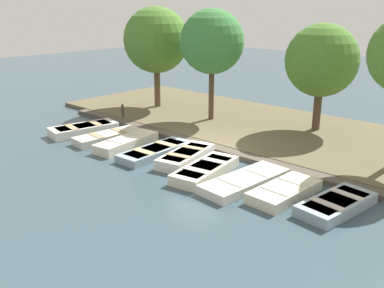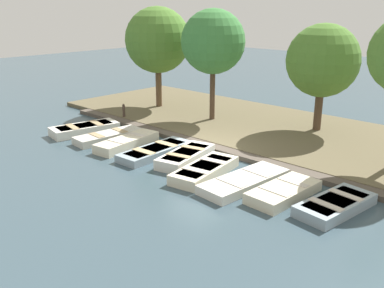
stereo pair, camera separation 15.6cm
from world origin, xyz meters
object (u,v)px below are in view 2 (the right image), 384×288
(rowboat_1, at_px, (109,136))
(rowboat_5, at_px, (205,170))
(rowboat_2, at_px, (127,142))
(rowboat_4, at_px, (186,156))
(rowboat_7, at_px, (284,192))
(park_tree_far_left, at_px, (158,40))
(rowboat_8, at_px, (335,205))
(mooring_post_near, at_px, (124,112))
(park_tree_left, at_px, (213,42))
(rowboat_3, at_px, (155,151))
(rowboat_0, at_px, (85,129))
(rowboat_6, at_px, (244,181))
(park_tree_center, at_px, (323,61))

(rowboat_1, xyz_separation_m, rowboat_5, (0.19, 6.07, 0.02))
(rowboat_2, height_order, rowboat_4, rowboat_4)
(rowboat_7, bearing_deg, park_tree_far_left, -112.06)
(rowboat_1, distance_m, rowboat_2, 1.40)
(rowboat_8, xyz_separation_m, mooring_post_near, (-2.27, -13.04, 0.28))
(rowboat_8, distance_m, park_tree_left, 11.36)
(rowboat_2, relative_size, rowboat_7, 1.17)
(rowboat_5, bearing_deg, rowboat_3, -104.83)
(rowboat_2, xyz_separation_m, rowboat_4, (-0.42, 3.16, 0.00))
(rowboat_5, bearing_deg, rowboat_2, -101.30)
(rowboat_5, xyz_separation_m, rowboat_8, (-0.60, 4.71, -0.02))
(rowboat_2, xyz_separation_m, park_tree_far_left, (-5.76, -4.21, 3.79))
(rowboat_1, height_order, park_tree_left, park_tree_left)
(rowboat_2, relative_size, rowboat_8, 1.12)
(rowboat_7, xyz_separation_m, park_tree_left, (-5.40, -7.68, 3.96))
(rowboat_0, xyz_separation_m, rowboat_5, (0.06, 7.80, -0.01))
(rowboat_6, relative_size, mooring_post_near, 3.91)
(rowboat_5, xyz_separation_m, rowboat_7, (-0.35, 3.07, -0.01))
(rowboat_3, bearing_deg, rowboat_0, -90.31)
(rowboat_4, relative_size, mooring_post_near, 3.35)
(rowboat_4, bearing_deg, mooring_post_near, -121.56)
(rowboat_0, xyz_separation_m, park_tree_center, (-7.57, 8.18, 3.25))
(rowboat_7, bearing_deg, park_tree_left, -122.22)
(rowboat_2, bearing_deg, rowboat_1, -99.16)
(rowboat_0, distance_m, rowboat_8, 12.52)
(rowboat_8, relative_size, park_tree_left, 0.50)
(rowboat_2, height_order, rowboat_5, rowboat_2)
(rowboat_6, distance_m, rowboat_8, 3.12)
(rowboat_1, xyz_separation_m, rowboat_4, (-0.37, 4.57, 0.04))
(rowboat_7, xyz_separation_m, park_tree_center, (-7.29, -2.69, 3.28))
(rowboat_0, xyz_separation_m, rowboat_2, (-0.09, 3.14, -0.00))
(rowboat_1, xyz_separation_m, park_tree_far_left, (-5.72, -2.80, 3.82))
(rowboat_6, relative_size, rowboat_7, 1.29)
(rowboat_1, xyz_separation_m, rowboat_3, (-0.09, 3.09, -0.01))
(park_tree_far_left, bearing_deg, rowboat_1, 26.13)
(rowboat_1, relative_size, rowboat_3, 0.94)
(rowboat_3, bearing_deg, park_tree_center, 152.57)
(rowboat_1, relative_size, rowboat_5, 1.01)
(rowboat_7, bearing_deg, rowboat_4, -89.83)
(rowboat_5, height_order, rowboat_7, rowboat_5)
(park_tree_far_left, bearing_deg, rowboat_0, 10.38)
(rowboat_4, bearing_deg, rowboat_0, -98.37)
(rowboat_3, height_order, rowboat_7, rowboat_7)
(rowboat_8, bearing_deg, rowboat_5, -75.30)
(park_tree_left, bearing_deg, rowboat_8, 61.04)
(rowboat_1, bearing_deg, park_tree_far_left, -149.33)
(rowboat_0, height_order, rowboat_3, rowboat_0)
(rowboat_2, distance_m, park_tree_far_left, 8.08)
(rowboat_8, relative_size, park_tree_center, 0.56)
(rowboat_2, distance_m, rowboat_8, 9.38)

